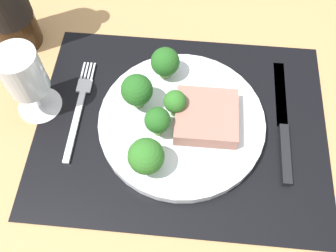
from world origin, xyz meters
The scene contains 12 objects.
ground_plane centered at (0.00, 0.00, -1.50)cm, with size 140.00×110.00×3.00cm, color tan.
placemat centered at (0.00, 0.00, 0.15)cm, with size 46.33×35.73×0.30cm, color black.
plate centered at (0.00, 0.00, 1.10)cm, with size 26.30×26.30×1.60cm, color silver.
steak centered at (3.73, -0.21, 3.25)cm, with size 9.53×9.27×2.69cm, color #9E6B5B.
broccoli_near_fork centered at (-7.10, 2.16, 5.79)cm, with size 4.91×4.91×6.47cm.
broccoli_center centered at (-3.41, 8.50, 5.07)cm, with size 4.70×4.70×5.65cm.
broccoli_back_left centered at (-3.46, -2.66, 5.53)cm, with size 3.88×3.88×5.73cm.
broccoli_near_steak centered at (-1.21, 1.05, 5.09)cm, with size 3.51×3.51×5.12cm.
broccoli_front_edge centered at (-4.43, -8.47, 5.53)cm, with size 5.19×5.19×6.28cm.
fork centered at (-16.95, 1.42, 0.55)cm, with size 2.40×19.20×0.50cm.
knife centered at (16.23, 0.53, 0.60)cm, with size 1.80×23.00×0.80cm.
wine_glass centered at (-23.58, 1.55, 8.20)cm, with size 7.17×7.17×12.83cm.
Camera 1 is at (0.56, -29.52, 52.82)cm, focal length 40.09 mm.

